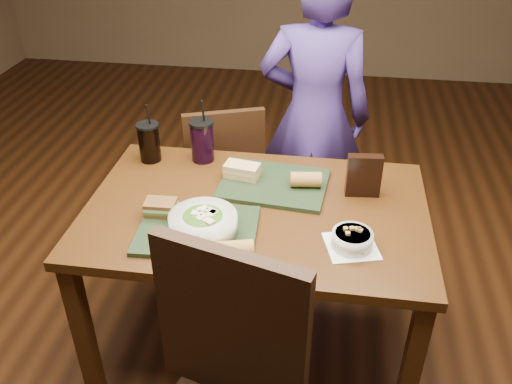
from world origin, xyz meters
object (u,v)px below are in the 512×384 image
diner (314,117)px  sandwich_far (242,170)px  sandwich_near (161,207)px  baguette_near (233,251)px  tray_near (198,230)px  cup_berry (202,141)px  chair_far (230,175)px  tray_far (274,184)px  soup_bowl (352,239)px  chip_bag (364,176)px  cup_cola (149,142)px  baguette_far (306,180)px  salad_bowl (203,223)px  dining_table (256,227)px

diner → sandwich_far: diner is taller
diner → sandwich_far: size_ratio=10.19×
sandwich_near → baguette_near: (0.31, -0.22, 0.01)m
tray_near → cup_berry: 0.54m
chair_far → sandwich_near: (-0.10, -0.75, 0.30)m
tray_near → tray_far: (0.23, 0.35, 0.00)m
soup_bowl → chip_bag: (0.04, 0.34, 0.06)m
tray_far → baguette_near: size_ratio=3.11×
diner → tray_near: diner is taller
tray_near → sandwich_far: 0.39m
sandwich_near → cup_cola: 0.45m
baguette_far → cup_berry: size_ratio=0.43×
chair_far → baguette_near: 1.04m
chair_far → sandwich_far: 0.56m
sandwich_near → soup_bowl: bearing=-5.9°
cup_berry → baguette_far: bearing=-21.5°
salad_bowl → cup_cola: (-0.35, 0.50, 0.03)m
sandwich_near → chip_bag: size_ratio=0.67×
sandwich_near → cup_berry: (0.05, 0.45, 0.05)m
chair_far → baguette_far: size_ratio=7.27×
salad_bowl → baguette_far: (0.33, 0.36, -0.01)m
tray_near → tray_far: 0.42m
salad_bowl → sandwich_near: bearing=154.0°
diner → cup_cola: bearing=38.6°
tray_near → dining_table: bearing=45.5°
diner → soup_bowl: size_ratio=7.30×
sandwich_far → baguette_near: bearing=-83.5°
soup_bowl → sandwich_near: size_ratio=1.80×
tray_far → sandwich_near: (-0.38, -0.28, 0.04)m
baguette_far → chair_far: bearing=130.2°
diner → sandwich_near: diner is taller
diner → cup_cola: 0.86m
diner → chip_bag: 0.70m
cup_berry → soup_bowl: bearing=-39.1°
sandwich_far → tray_near: bearing=-104.5°
salad_bowl → chip_bag: chip_bag is taller
sandwich_near → sandwich_far: (0.25, 0.31, 0.00)m
chair_far → cup_berry: bearing=-100.0°
cup_berry → sandwich_near: bearing=-96.6°
baguette_near → soup_bowl: bearing=20.5°
diner → baguette_near: bearing=82.1°
tray_near → salad_bowl: (0.03, -0.02, 0.05)m
baguette_near → cup_cola: bearing=127.4°
baguette_near → salad_bowl: bearing=135.0°
tray_far → salad_bowl: 0.42m
dining_table → sandwich_near: bearing=-161.0°
baguette_near → cup_cola: cup_cola is taller
dining_table → diner: size_ratio=0.85×
tray_near → tray_far: same height
baguette_near → baguette_far: baguette_near is taller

